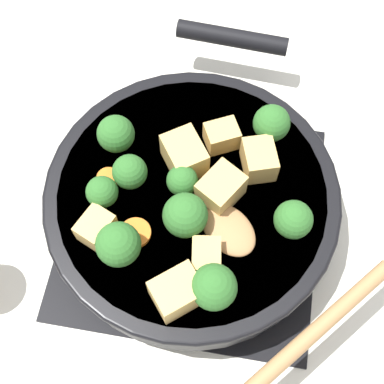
% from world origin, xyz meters
% --- Properties ---
extents(ground_plane, '(2.40, 2.40, 0.00)m').
position_xyz_m(ground_plane, '(0.00, 0.00, 0.00)').
color(ground_plane, silver).
extents(front_burner_grate, '(0.31, 0.31, 0.03)m').
position_xyz_m(front_burner_grate, '(0.00, 0.00, 0.01)').
color(front_burner_grate, black).
rests_on(front_burner_grate, ground_plane).
extents(skillet_pan, '(0.33, 0.42, 0.06)m').
position_xyz_m(skillet_pan, '(0.00, 0.00, 0.06)').
color(skillet_pan, black).
rests_on(skillet_pan, front_burner_grate).
extents(wooden_spoon, '(0.21, 0.21, 0.02)m').
position_xyz_m(wooden_spoon, '(0.10, -0.09, 0.09)').
color(wooden_spoon, '#A87A4C').
rests_on(wooden_spoon, skillet_pan).
extents(tofu_cube_center_large, '(0.05, 0.05, 0.03)m').
position_xyz_m(tofu_cube_center_large, '(0.07, 0.04, 0.10)').
color(tofu_cube_center_large, tan).
rests_on(tofu_cube_center_large, skillet_pan).
extents(tofu_cube_near_handle, '(0.05, 0.04, 0.03)m').
position_xyz_m(tofu_cube_near_handle, '(0.02, 0.07, 0.10)').
color(tofu_cube_near_handle, tan).
rests_on(tofu_cube_near_handle, skillet_pan).
extents(tofu_cube_east_chunk, '(0.04, 0.05, 0.03)m').
position_xyz_m(tofu_cube_east_chunk, '(-0.09, -0.06, 0.10)').
color(tofu_cube_east_chunk, tan).
rests_on(tofu_cube_east_chunk, skillet_pan).
extents(tofu_cube_west_chunk, '(0.06, 0.06, 0.04)m').
position_xyz_m(tofu_cube_west_chunk, '(0.03, 0.00, 0.10)').
color(tofu_cube_west_chunk, tan).
rests_on(tofu_cube_west_chunk, skillet_pan).
extents(tofu_cube_back_piece, '(0.03, 0.04, 0.03)m').
position_xyz_m(tofu_cube_back_piece, '(0.03, -0.08, 0.10)').
color(tofu_cube_back_piece, tan).
rests_on(tofu_cube_back_piece, skillet_pan).
extents(tofu_cube_front_piece, '(0.06, 0.06, 0.04)m').
position_xyz_m(tofu_cube_front_piece, '(-0.01, 0.03, 0.10)').
color(tofu_cube_front_piece, tan).
rests_on(tofu_cube_front_piece, skillet_pan).
extents(tofu_cube_mid_small, '(0.06, 0.06, 0.04)m').
position_xyz_m(tofu_cube_mid_small, '(0.01, -0.12, 0.10)').
color(tofu_cube_mid_small, tan).
rests_on(tofu_cube_mid_small, skillet_pan).
extents(broccoli_floret_near_spoon, '(0.05, 0.05, 0.05)m').
position_xyz_m(broccoli_floret_near_spoon, '(0.04, -0.11, 0.11)').
color(broccoli_floret_near_spoon, '#709956').
rests_on(broccoli_floret_near_spoon, skillet_pan).
extents(broccoli_floret_center_top, '(0.05, 0.05, 0.05)m').
position_xyz_m(broccoli_floret_center_top, '(-0.06, -0.08, 0.11)').
color(broccoli_floret_center_top, '#709956').
rests_on(broccoli_floret_center_top, skillet_pan).
extents(broccoli_floret_east_rim, '(0.05, 0.05, 0.05)m').
position_xyz_m(broccoli_floret_east_rim, '(-0.00, -0.04, 0.11)').
color(broccoli_floret_east_rim, '#709956').
rests_on(broccoli_floret_east_rim, skillet_pan).
extents(broccoli_floret_west_rim, '(0.03, 0.03, 0.04)m').
position_xyz_m(broccoli_floret_west_rim, '(-0.01, -0.00, 0.11)').
color(broccoli_floret_west_rim, '#709956').
rests_on(broccoli_floret_west_rim, skillet_pan).
extents(broccoli_floret_north_edge, '(0.04, 0.04, 0.05)m').
position_xyz_m(broccoli_floret_north_edge, '(-0.09, 0.04, 0.11)').
color(broccoli_floret_north_edge, '#709956').
rests_on(broccoli_floret_north_edge, skillet_pan).
extents(broccoli_floret_south_cluster, '(0.04, 0.04, 0.05)m').
position_xyz_m(broccoli_floret_south_cluster, '(0.11, -0.03, 0.11)').
color(broccoli_floret_south_cluster, '#709956').
rests_on(broccoli_floret_south_cluster, skillet_pan).
extents(broccoli_floret_mid_floret, '(0.03, 0.03, 0.04)m').
position_xyz_m(broccoli_floret_mid_floret, '(-0.09, -0.03, 0.11)').
color(broccoli_floret_mid_floret, '#709956').
rests_on(broccoli_floret_mid_floret, skillet_pan).
extents(broccoli_floret_small_inner, '(0.04, 0.04, 0.05)m').
position_xyz_m(broccoli_floret_small_inner, '(0.08, 0.09, 0.11)').
color(broccoli_floret_small_inner, '#709956').
rests_on(broccoli_floret_small_inner, skillet_pan).
extents(broccoli_floret_tall_stem, '(0.04, 0.04, 0.05)m').
position_xyz_m(broccoli_floret_tall_stem, '(-0.07, 0.00, 0.11)').
color(broccoli_floret_tall_stem, '#709956').
rests_on(broccoli_floret_tall_stem, skillet_pan).
extents(carrot_slice_orange_thin, '(0.03, 0.03, 0.01)m').
position_xyz_m(carrot_slice_orange_thin, '(-0.05, -0.06, 0.09)').
color(carrot_slice_orange_thin, orange).
rests_on(carrot_slice_orange_thin, skillet_pan).
extents(carrot_slice_near_center, '(0.03, 0.03, 0.01)m').
position_xyz_m(carrot_slice_near_center, '(-0.10, -0.00, 0.09)').
color(carrot_slice_near_center, orange).
rests_on(carrot_slice_near_center, skillet_pan).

